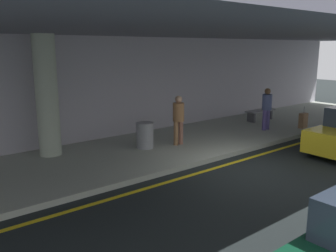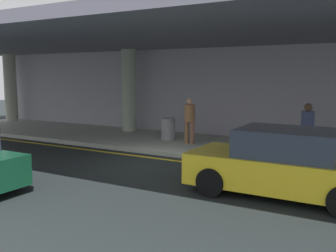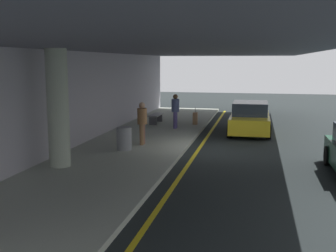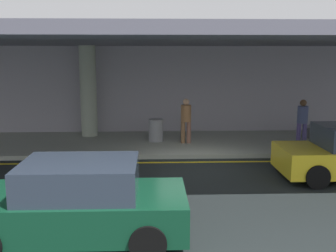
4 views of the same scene
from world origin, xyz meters
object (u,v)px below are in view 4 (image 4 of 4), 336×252
(car_dark_green, at_px, (77,203))
(person_waiting_for_ride, at_px, (186,118))
(bench_metal, at_px, (324,129))
(trash_bin_steel, at_px, (156,130))
(support_column_left_mid, at_px, (88,91))
(traveler_with_luggage, at_px, (302,119))

(car_dark_green, xyz_separation_m, person_waiting_for_ride, (2.64, 7.62, 0.40))
(bench_metal, relative_size, trash_bin_steel, 1.88)
(car_dark_green, bearing_deg, trash_bin_steel, 80.33)
(support_column_left_mid, height_order, bench_metal, support_column_left_mid)
(car_dark_green, height_order, trash_bin_steel, car_dark_green)
(car_dark_green, bearing_deg, person_waiting_for_ride, 71.95)
(traveler_with_luggage, bearing_deg, car_dark_green, 141.62)
(car_dark_green, xyz_separation_m, traveler_with_luggage, (6.87, 7.13, 0.40))
(car_dark_green, height_order, traveler_with_luggage, traveler_with_luggage)
(person_waiting_for_ride, bearing_deg, bench_metal, 80.29)
(support_column_left_mid, distance_m, person_waiting_for_ride, 4.25)
(person_waiting_for_ride, relative_size, bench_metal, 1.05)
(traveler_with_luggage, xyz_separation_m, person_waiting_for_ride, (-4.22, 0.49, 0.00))
(traveler_with_luggage, distance_m, bench_metal, 2.03)
(support_column_left_mid, relative_size, bench_metal, 2.28)
(traveler_with_luggage, bearing_deg, person_waiting_for_ride, 88.93)
(trash_bin_steel, bearing_deg, person_waiting_for_ride, -18.72)
(person_waiting_for_ride, height_order, bench_metal, person_waiting_for_ride)
(person_waiting_for_ride, height_order, trash_bin_steel, person_waiting_for_ride)
(person_waiting_for_ride, bearing_deg, traveler_with_luggage, 65.10)
(person_waiting_for_ride, bearing_deg, support_column_left_mid, -130.83)
(support_column_left_mid, bearing_deg, traveler_with_luggage, -14.47)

